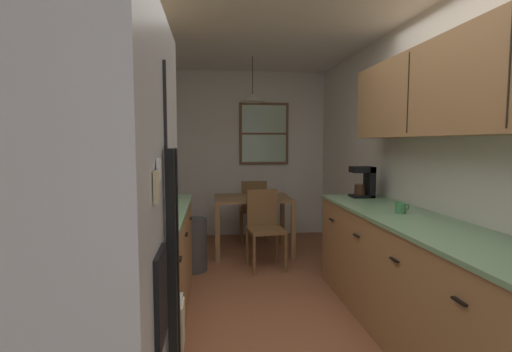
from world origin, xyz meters
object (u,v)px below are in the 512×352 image
at_px(table_serving_bowl, 256,195).
at_px(stove_range, 104,350).
at_px(trash_bin, 193,245).
at_px(storage_canister, 129,217).
at_px(dining_chair_far, 254,207).
at_px(mug_by_coffeemaker, 401,208).
at_px(microwave_over_range, 68,100).
at_px(coffee_maker, 365,181).
at_px(dining_table, 253,205).
at_px(refrigerator, 40,341).
at_px(dining_chair_near, 264,225).

bearing_deg(table_serving_bowl, stove_range, -109.43).
height_order(trash_bin, storage_canister, storage_canister).
height_order(dining_chair_far, mug_by_coffeemaker, mug_by_coffeemaker).
relative_size(stove_range, trash_bin, 1.84).
xyz_separation_m(microwave_over_range, coffee_maker, (2.18, 1.87, -0.58)).
height_order(dining_table, coffee_maker, coffee_maker).
bearing_deg(refrigerator, microwave_over_range, 101.98).
distance_m(dining_chair_far, coffee_maker, 2.13).
bearing_deg(dining_chair_far, trash_bin, -124.17).
bearing_deg(coffee_maker, microwave_over_range, -139.29).
height_order(microwave_over_range, dining_table, microwave_over_range).
distance_m(stove_range, table_serving_bowl, 3.29).
relative_size(microwave_over_range, mug_by_coffeemaker, 5.20).
xyz_separation_m(dining_chair_far, storage_canister, (-1.14, -3.06, 0.48)).
xyz_separation_m(coffee_maker, mug_by_coffeemaker, (-0.07, -0.88, -0.12)).
xyz_separation_m(dining_chair_near, storage_canister, (-1.13, -1.86, 0.48)).
distance_m(dining_table, storage_canister, 2.70).
height_order(microwave_over_range, dining_chair_near, microwave_over_range).
distance_m(trash_bin, mug_by_coffeemaker, 2.34).
relative_size(stove_range, dining_chair_near, 1.22).
bearing_deg(stove_range, mug_by_coffeemaker, 26.59).
bearing_deg(refrigerator, coffee_maker, 52.14).
relative_size(microwave_over_range, coffee_maker, 1.95).
bearing_deg(dining_chair_near, table_serving_bowl, 93.48).
height_order(microwave_over_range, storage_canister, microwave_over_range).
xyz_separation_m(refrigerator, microwave_over_range, (-0.15, 0.73, 0.73)).
distance_m(dining_chair_near, mug_by_coffeemaker, 1.80).
bearing_deg(stove_range, storage_canister, 90.49).
relative_size(dining_table, mug_by_coffeemaker, 8.46).
height_order(storage_canister, coffee_maker, coffee_maker).
xyz_separation_m(microwave_over_range, dining_table, (1.17, 3.11, -1.01)).
relative_size(refrigerator, microwave_over_range, 2.98).
relative_size(dining_chair_near, storage_canister, 5.33).
bearing_deg(trash_bin, refrigerator, -94.52).
distance_m(microwave_over_range, dining_chair_near, 3.03).
bearing_deg(dining_chair_near, microwave_over_range, -116.22).
height_order(refrigerator, dining_chair_near, refrigerator).
distance_m(dining_chair_near, coffee_maker, 1.27).
relative_size(dining_table, coffee_maker, 3.18).
distance_m(stove_range, storage_canister, 0.83).
bearing_deg(storage_canister, dining_chair_far, 69.57).
distance_m(dining_table, dining_chair_far, 0.61).
height_order(trash_bin, table_serving_bowl, table_serving_bowl).
height_order(dining_chair_far, trash_bin, dining_chair_far).
relative_size(dining_table, dining_chair_far, 1.10).
distance_m(microwave_over_range, dining_table, 3.47).
distance_m(trash_bin, storage_canister, 1.97).
height_order(stove_range, storage_canister, stove_range).
bearing_deg(coffee_maker, stove_range, -137.77).
bearing_deg(trash_bin, table_serving_bowl, 37.92).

